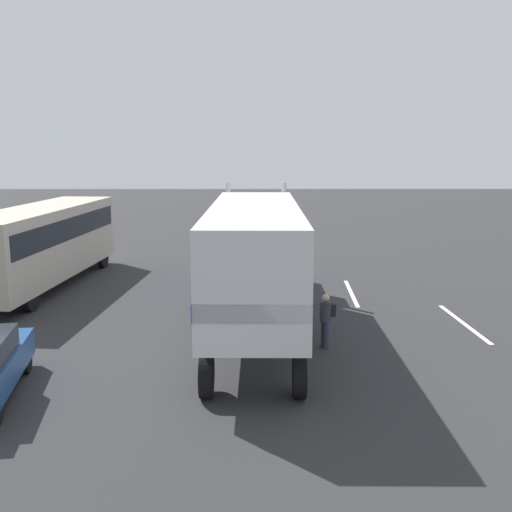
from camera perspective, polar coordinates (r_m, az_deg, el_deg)
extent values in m
plane|color=#2D2D30|center=(24.42, 0.93, -3.26)|extent=(120.00, 120.00, 0.00)
cube|color=silver|center=(24.06, 9.34, -3.60)|extent=(4.40, 0.38, 0.01)
cube|color=silver|center=(20.97, 19.71, -6.23)|extent=(4.40, 0.32, 0.01)
cube|color=#193399|center=(25.52, 0.04, 1.24)|extent=(1.83, 2.52, 1.20)
cube|color=#193399|center=(23.86, 0.02, 1.80)|extent=(1.43, 2.52, 2.20)
cube|color=silver|center=(26.45, 0.06, 1.57)|extent=(0.10, 2.10, 1.08)
cube|color=#193399|center=(25.51, 0.04, 1.37)|extent=(1.83, 2.56, 0.36)
cylinder|color=silver|center=(23.26, -2.71, 3.05)|extent=(0.18, 0.18, 3.40)
cylinder|color=silver|center=(23.25, 2.72, 3.05)|extent=(0.18, 0.18, 3.40)
cube|color=silver|center=(17.50, -0.14, 0.40)|extent=(10.53, 2.72, 2.80)
cube|color=#193399|center=(17.58, -0.14, -0.95)|extent=(10.53, 2.76, 0.44)
cylinder|color=silver|center=(24.54, -3.01, -0.93)|extent=(1.31, 0.65, 0.64)
cylinder|color=black|center=(26.05, -2.37, -1.15)|extent=(1.10, 0.31, 1.10)
cylinder|color=black|center=(26.04, 2.47, -1.15)|extent=(1.10, 0.31, 1.10)
cylinder|color=black|center=(23.81, -2.64, -2.27)|extent=(1.10, 0.31, 1.10)
cylinder|color=black|center=(23.79, 2.66, -2.28)|extent=(1.10, 0.31, 1.10)
cylinder|color=black|center=(19.02, -3.43, -5.60)|extent=(1.10, 0.31, 1.10)
cylinder|color=black|center=(19.00, 3.23, -5.61)|extent=(1.10, 0.31, 1.10)
cylinder|color=black|center=(14.08, -4.88, -11.56)|extent=(1.10, 0.31, 1.10)
cylinder|color=black|center=(14.05, 4.28, -11.60)|extent=(1.10, 0.31, 1.10)
cylinder|color=#2D3347|center=(17.41, 6.90, -7.69)|extent=(0.18, 0.18, 0.82)
cylinder|color=#2D3347|center=(17.54, 6.69, -7.55)|extent=(0.18, 0.18, 0.82)
cylinder|color=#333338|center=(17.27, 6.85, -5.41)|extent=(0.34, 0.34, 0.58)
sphere|color=tan|center=(17.16, 6.88, -4.11)|extent=(0.23, 0.23, 0.23)
cube|color=black|center=(17.35, 7.45, -5.25)|extent=(0.30, 0.23, 0.36)
cube|color=#BFB29E|center=(26.04, -20.27, 1.33)|extent=(11.17, 3.42, 2.90)
cube|color=black|center=(25.96, -20.36, 2.59)|extent=(10.51, 3.40, 0.90)
cylinder|color=black|center=(30.42, -18.86, -0.10)|extent=(1.02, 0.36, 1.00)
cylinder|color=black|center=(29.61, -14.85, -0.17)|extent=(1.02, 0.36, 1.00)
cylinder|color=black|center=(22.57, -21.30, -3.85)|extent=(1.02, 0.36, 1.00)
cylinder|color=black|center=(16.66, -21.73, -9.58)|extent=(0.67, 0.32, 0.64)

